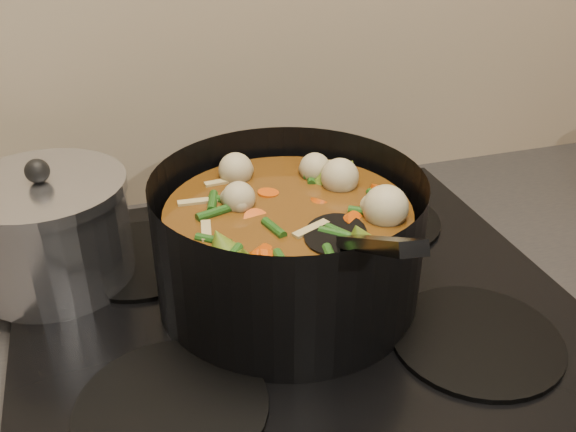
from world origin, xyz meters
name	(u,v)px	position (x,y,z in m)	size (l,w,h in m)	color
stovetop	(294,303)	(0.00, 1.93, 0.92)	(0.62, 0.54, 0.03)	black
stockpot	(288,243)	(0.00, 1.94, 1.00)	(0.38, 0.45, 0.22)	black
saucepan	(50,231)	(-0.26, 2.05, 0.99)	(0.19, 0.19, 0.16)	silver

